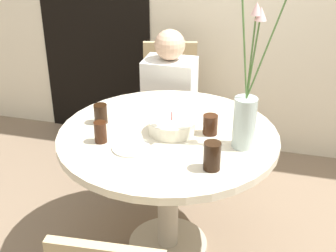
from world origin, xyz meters
The scene contains 12 objects.
ground_plane centered at (0.00, 0.00, 0.00)m, with size 16.00×16.00×0.00m, color #7A6651.
doorway_panel centered at (-0.94, 1.29, 1.02)m, with size 0.90×0.01×2.05m.
dining_table centered at (0.00, 0.00, 0.61)m, with size 1.14×1.14×0.75m.
chair_far_back centered at (-0.23, 0.92, 0.51)m, with size 0.49×0.49×0.91m.
birthday_cake centered at (0.02, 0.01, 0.78)m, with size 0.24×0.24×0.12m.
flower_vase centered at (0.39, -0.03, 1.00)m, with size 0.26×0.15×0.82m.
side_plate centered at (-0.13, -0.20, 0.75)m, with size 0.18×0.18×0.01m.
drink_glass_0 centered at (0.28, -0.28, 0.81)m, with size 0.08×0.08×0.13m.
drink_glass_1 centered at (-0.30, -0.17, 0.80)m, with size 0.06×0.06×0.11m.
drink_glass_2 centered at (-0.38, 0.02, 0.80)m, with size 0.07×0.07×0.10m.
drink_glass_3 centered at (0.21, 0.05, 0.80)m, with size 0.08×0.08×0.10m.
person_woman centered at (-0.19, 0.77, 0.50)m, with size 0.34×0.24×1.07m.
Camera 1 is at (0.55, -2.05, 1.87)m, focal length 50.00 mm.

